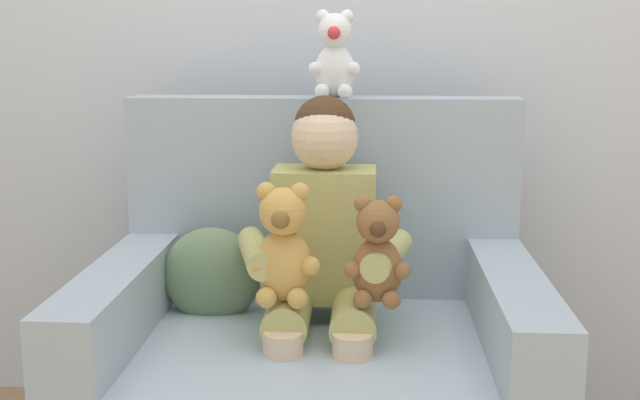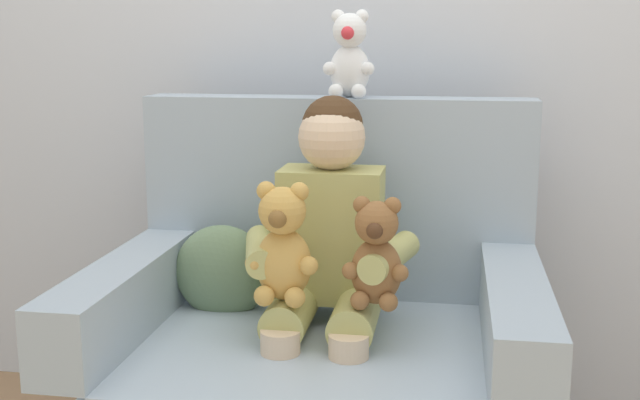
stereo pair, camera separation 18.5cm
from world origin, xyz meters
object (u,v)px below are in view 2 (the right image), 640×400
seated_child (327,246)px  plush_white_on_backrest (350,57)px  plush_honey (283,246)px  armchair (319,374)px  plush_brown (376,255)px  throw_pillow (223,272)px

seated_child → plush_white_on_backrest: (0.01, 0.29, 0.46)m
plush_white_on_backrest → plush_honey: bearing=-102.9°
armchair → plush_brown: armchair is taller
plush_brown → throw_pillow: bearing=173.0°
seated_child → armchair: bearing=-144.0°
armchair → plush_honey: size_ratio=3.79×
armchair → plush_white_on_backrest: plush_white_on_backrest is taller
armchair → plush_brown: 0.40m
seated_child → plush_honey: size_ratio=2.87×
armchair → plush_brown: size_ratio=4.21×
plush_honey → plush_brown: size_ratio=1.11×
armchair → throw_pillow: size_ratio=4.18×
armchair → seated_child: bearing=42.1°
armchair → plush_honey: (-0.07, -0.12, 0.37)m
seated_child → throw_pillow: 0.34m
armchair → plush_white_on_backrest: bearing=84.0°
plush_honey → plush_white_on_backrest: plush_white_on_backrest is taller
seated_child → plush_brown: 0.19m
plush_white_on_backrest → throw_pillow: plush_white_on_backrest is taller
plush_honey → throw_pillow: size_ratio=1.10×
plush_honey → throw_pillow: (-0.22, 0.23, -0.14)m
plush_white_on_backrest → armchair: bearing=-96.0°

